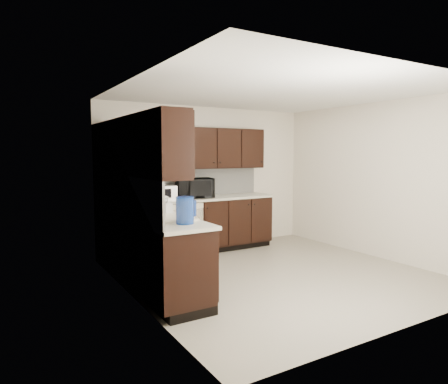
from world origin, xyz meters
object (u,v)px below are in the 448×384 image
object	(u,v)px
toaster_oven	(165,193)
microwave	(195,188)
storage_bin	(146,203)
blue_pitcher	(185,210)
sink	(163,223)

from	to	relation	value
toaster_oven	microwave	bearing A→B (deg)	9.86
microwave	storage_bin	bearing A→B (deg)	-126.05
toaster_oven	blue_pitcher	distance (m)	2.29
sink	storage_bin	distance (m)	0.74
blue_pitcher	storage_bin	bearing A→B (deg)	81.56
storage_bin	blue_pitcher	distance (m)	1.20
storage_bin	blue_pitcher	xyz separation A→B (m)	(-0.01, -1.20, 0.06)
microwave	toaster_oven	distance (m)	0.54
toaster_oven	blue_pitcher	world-z (taller)	blue_pitcher
sink	microwave	xyz separation A→B (m)	(1.27, 1.71, 0.22)
sink	blue_pitcher	size ratio (longest dim) A/B	2.85
toaster_oven	blue_pitcher	bearing A→B (deg)	-96.65
sink	blue_pitcher	xyz separation A→B (m)	(0.06, -0.48, 0.20)
microwave	storage_bin	size ratio (longest dim) A/B	1.31
storage_bin	blue_pitcher	world-z (taller)	blue_pitcher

